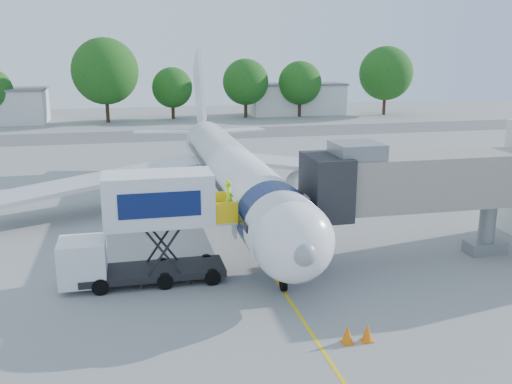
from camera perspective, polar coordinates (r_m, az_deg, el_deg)
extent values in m
plane|color=gray|center=(36.32, -1.24, -3.86)|extent=(160.00, 160.00, 0.00)
cube|color=yellow|center=(36.32, -1.24, -3.86)|extent=(0.15, 70.00, 0.01)
cube|color=#59595B|center=(76.97, -7.52, 5.70)|extent=(120.00, 10.00, 0.01)
cylinder|color=white|center=(38.37, -2.15, 1.76)|extent=(3.70, 28.00, 3.70)
sphere|color=white|center=(25.24, 3.74, -4.96)|extent=(3.70, 3.70, 3.70)
sphere|color=gray|center=(23.85, 4.80, -6.15)|extent=(1.10, 1.10, 1.10)
cone|color=white|center=(54.90, -5.45, 5.50)|extent=(3.70, 6.00, 3.70)
cube|color=white|center=(55.41, -5.68, 9.95)|extent=(0.35, 7.26, 8.29)
cube|color=silver|center=(44.26, 8.54, 2.37)|extent=(16.17, 9.32, 1.42)
cube|color=silver|center=(41.38, -15.41, 1.18)|extent=(16.17, 9.32, 1.42)
cylinder|color=#999BA0|center=(41.49, 4.97, 0.27)|extent=(2.10, 3.60, 2.10)
cylinder|color=#999BA0|center=(39.64, -10.37, -0.59)|extent=(2.10, 3.60, 2.10)
cube|color=black|center=(24.82, 3.95, -4.20)|extent=(2.60, 1.39, 0.81)
cylinder|color=#0B174D|center=(27.98, 2.01, -3.00)|extent=(3.73, 2.00, 3.73)
cylinder|color=silver|center=(27.39, 2.77, -8.41)|extent=(0.16, 0.16, 1.50)
cylinder|color=black|center=(27.56, 2.76, -9.23)|extent=(0.25, 0.64, 0.64)
cylinder|color=black|center=(42.35, 0.59, -0.58)|extent=(0.35, 0.90, 0.90)
cylinder|color=black|center=(41.50, -6.42, -0.98)|extent=(0.35, 0.90, 0.90)
cube|color=gray|center=(31.91, 17.40, 1.12)|extent=(13.60, 2.60, 2.80)
cube|color=black|center=(29.37, 7.02, 0.57)|extent=(2.00, 3.20, 3.20)
cube|color=slate|center=(29.57, 10.05, 4.12)|extent=(2.40, 2.40, 0.80)
cylinder|color=slate|center=(34.50, 22.09, -3.32)|extent=(0.90, 0.90, 3.00)
cube|color=slate|center=(34.84, 21.92, -5.13)|extent=(2.20, 1.20, 0.70)
cylinder|color=black|center=(34.35, 20.67, -5.28)|extent=(0.30, 0.70, 0.70)
cylinder|color=black|center=(35.35, 23.13, -4.97)|extent=(0.30, 0.70, 0.70)
cube|color=black|center=(28.92, -10.24, -7.79)|extent=(7.00, 2.30, 0.35)
cube|color=silver|center=(28.72, -16.94, -6.65)|extent=(2.20, 2.20, 2.10)
cube|color=black|center=(28.57, -17.00, -5.80)|extent=(1.90, 2.10, 0.70)
cube|color=silver|center=(27.77, -9.75, -0.65)|extent=(5.20, 2.40, 2.50)
cube|color=#0B174D|center=(26.59, -9.60, -1.31)|extent=(3.80, 0.04, 1.20)
cube|color=silver|center=(28.41, -3.29, -2.64)|extent=(1.10, 2.20, 0.10)
cube|color=yellow|center=(27.26, -2.94, -2.16)|extent=(1.10, 0.06, 1.10)
cube|color=yellow|center=(29.26, -3.65, -1.02)|extent=(1.10, 0.06, 1.10)
cylinder|color=black|center=(28.23, -4.38, -8.49)|extent=(0.80, 0.25, 0.80)
cylinder|color=black|center=(30.16, -4.97, -6.98)|extent=(0.80, 0.25, 0.80)
cylinder|color=black|center=(28.04, -15.29, -9.14)|extent=(0.80, 0.25, 0.80)
cylinder|color=black|center=(29.98, -15.14, -7.57)|extent=(0.80, 0.25, 0.80)
imported|color=#A4F119|center=(28.19, -2.72, -0.67)|extent=(0.48, 0.70, 1.89)
cube|color=silver|center=(21.46, -1.73, -15.12)|extent=(4.08, 2.46, 1.54)
cube|color=#0B174D|center=(21.22, -1.74, -13.95)|extent=(2.42, 2.14, 0.39)
cylinder|color=black|center=(20.97, -5.98, -17.18)|extent=(0.80, 0.37, 0.77)
cylinder|color=black|center=(22.30, -5.95, -15.12)|extent=(0.80, 0.37, 0.77)
cylinder|color=black|center=(21.13, 2.78, -16.85)|extent=(0.80, 0.37, 0.77)
cylinder|color=black|center=(22.45, 2.22, -14.83)|extent=(0.80, 0.37, 0.77)
cone|color=orange|center=(23.58, 11.07, -13.64)|extent=(0.46, 0.46, 0.74)
cube|color=orange|center=(23.74, 11.03, -14.38)|extent=(0.42, 0.42, 0.04)
cone|color=orange|center=(23.31, 9.14, -13.85)|extent=(0.48, 0.48, 0.76)
cube|color=orange|center=(23.48, 9.10, -14.63)|extent=(0.44, 0.44, 0.04)
cube|color=silver|center=(100.46, 4.06, 9.20)|extent=(16.00, 7.00, 5.00)
cube|color=slate|center=(100.27, 4.09, 10.71)|extent=(16.40, 7.40, 0.30)
cylinder|color=#382314|center=(91.66, -14.65, 8.15)|extent=(0.56, 0.56, 4.53)
sphere|color=#165015|center=(91.28, -14.87, 11.60)|extent=(10.06, 10.06, 10.06)
cylinder|color=#382314|center=(94.46, -8.30, 8.14)|extent=(0.56, 0.56, 2.92)
sphere|color=#165015|center=(94.15, -8.37, 10.29)|extent=(6.49, 6.49, 6.49)
cylinder|color=#382314|center=(95.26, -1.04, 8.47)|extent=(0.56, 0.56, 3.38)
sphere|color=#165015|center=(94.93, -1.05, 10.95)|extent=(7.50, 7.50, 7.50)
cylinder|color=#382314|center=(97.09, 4.37, 8.50)|extent=(0.56, 0.56, 3.23)
sphere|color=#165015|center=(96.78, 4.42, 10.83)|extent=(7.18, 7.18, 7.18)
cylinder|color=#382314|center=(101.57, 12.70, 8.69)|extent=(0.56, 0.56, 4.08)
sphere|color=#165015|center=(101.24, 12.86, 11.50)|extent=(9.07, 9.07, 9.07)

